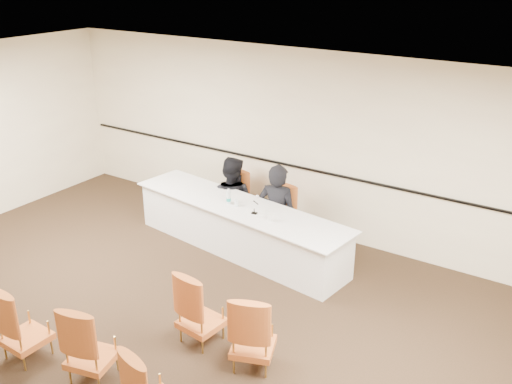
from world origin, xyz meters
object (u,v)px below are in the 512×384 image
drinking_glass (237,203)px  water_bottle (229,196)px  panelist_main_chair (277,216)px  aud_chair_front_right (253,330)px  coffee_cup (270,217)px  panelist_main (277,217)px  panelist_second (232,204)px  panel_table (239,228)px  panelist_second_chair (231,200)px  aud_chair_back_mid (90,341)px  aud_chair_back_left (23,322)px  aud_chair_front_mid (201,307)px  microphone (254,206)px

drinking_glass → water_bottle: bearing=177.0°
panelist_main_chair → aud_chair_front_right: bearing=-56.5°
coffee_cup → panelist_main: bearing=113.9°
panelist_second → coffee_cup: (1.31, -0.86, 0.43)m
panel_table → panelist_second_chair: (-0.61, 0.65, 0.09)m
panelist_main → aud_chair_back_mid: (-0.02, -3.81, 0.02)m
panelist_main_chair → panelist_second: panelist_second is taller
coffee_cup → panelist_second_chair: bearing=146.7°
aud_chair_back_left → aud_chair_front_mid: bearing=43.3°
microphone → coffee_cup: 0.34m
microphone → aud_chair_front_right: 2.47m
panel_table → panelist_main_chair: (0.37, 0.52, 0.09)m
water_bottle → microphone: bearing=-10.2°
panel_table → aud_chair_back_mid: size_ratio=4.00×
panelist_second_chair → microphone: microphone is taller
panelist_main → microphone: size_ratio=6.95×
microphone → drinking_glass: microphone is taller
aud_chair_front_mid → aud_chair_back_left: 1.99m
coffee_cup → panelist_second: bearing=146.7°
panel_table → aud_chair_front_mid: aud_chair_front_mid is taller
panelist_main → aud_chair_back_left: panelist_main is taller
aud_chair_front_right → aud_chair_back_left: 2.59m
panelist_main_chair → panelist_second: 0.99m
panel_table → panelist_main_chair: size_ratio=4.00×
panelist_main_chair → microphone: bearing=-83.0°
water_bottle → aud_chair_front_right: 2.86m
panelist_main_chair → microphone: (-0.00, -0.66, 0.41)m
panelist_second → microphone: panelist_second is taller
panelist_second → drinking_glass: bearing=119.3°
aud_chair_front_right → aud_chair_back_mid: (-1.35, -1.12, 0.00)m
panelist_second_chair → aud_chair_front_right: bearing=-43.4°
aud_chair_front_right → aud_chair_back_left: same height
aud_chair_front_right → microphone: bearing=102.1°
panelist_main → aud_chair_front_mid: (0.57, -2.65, 0.02)m
aud_chair_front_mid → panelist_main_chair: bearing=107.6°
panelist_second_chair → aud_chair_back_mid: bearing=-69.0°
panelist_second → water_bottle: bearing=111.5°
panelist_second → aud_chair_front_right: panelist_second is taller
panelist_second → aud_chair_front_right: bearing=117.9°
panelist_second_chair → drinking_glass: 0.98m
panel_table → panelist_second_chair: bearing=140.5°
panelist_second → coffee_cup: 1.62m
water_bottle → panel_table: bearing=13.9°
panelist_second → microphone: 1.35m
drinking_glass → aud_chair_front_mid: aud_chair_front_mid is taller
panelist_main_chair → coffee_cup: (0.33, -0.74, 0.35)m
panel_table → panelist_second: (-0.61, 0.65, 0.02)m
water_bottle → aud_chair_front_right: water_bottle is taller
panel_table → aud_chair_front_right: size_ratio=4.00×
panelist_second → drinking_glass: panelist_second is taller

